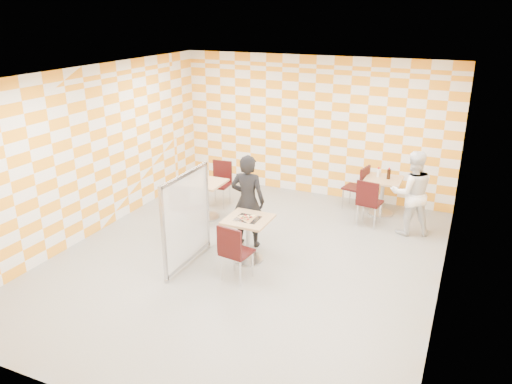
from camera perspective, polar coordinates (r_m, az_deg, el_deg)
room_shell at (r=8.18m, az=0.33°, el=3.16°), size 7.00×7.00×7.00m
main_table at (r=8.09m, az=-0.90°, el=-4.59°), size 0.70×0.70×0.75m
second_table at (r=10.21m, az=14.25°, el=0.21°), size 0.70×0.70×0.75m
empty_table at (r=9.77m, az=-5.76°, el=-0.17°), size 0.70×0.70×0.75m
chair_main_front at (r=7.47m, az=-2.60°, el=-6.53°), size 0.48×0.48×0.92m
chair_second_front at (r=9.56m, az=12.74°, el=-0.84°), size 0.47×0.48×0.92m
chair_second_side at (r=10.34m, az=11.72°, el=0.87°), size 0.51×0.50×0.92m
chair_empty_near at (r=9.19m, az=-8.37°, el=-1.41°), size 0.45×0.46×0.92m
chair_empty_far at (r=10.43m, az=-4.07°, el=1.44°), size 0.45×0.46×0.92m
partition at (r=7.94m, az=-7.93°, el=-3.07°), size 0.08×1.38×1.55m
man_dark at (r=8.51m, az=-0.95°, el=-1.03°), size 0.63×0.45×1.64m
man_white at (r=9.39m, az=17.37°, el=-0.10°), size 0.94×0.85×1.57m
pizza_on_foil at (r=7.97m, az=-0.96°, el=-2.95°), size 0.40×0.40×0.04m
sport_bottle at (r=10.20m, az=13.80°, el=2.18°), size 0.06×0.06×0.20m
soda_bottle at (r=10.11m, az=14.93°, el=2.01°), size 0.07×0.07×0.23m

